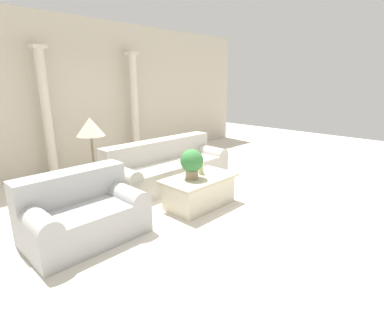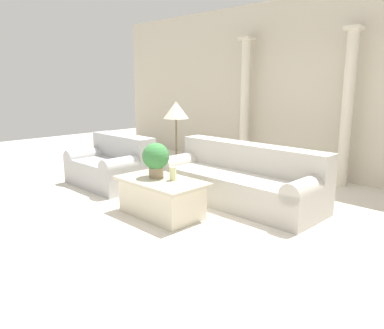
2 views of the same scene
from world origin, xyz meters
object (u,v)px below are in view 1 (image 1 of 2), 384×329
at_px(potted_plant, 192,162).
at_px(loveseat, 82,212).
at_px(sofa_long, 168,167).
at_px(coffee_table, 199,191).
at_px(floor_lamp, 91,131).

bearing_deg(potted_plant, loveseat, 167.40).
bearing_deg(sofa_long, coffee_table, -107.64).
relative_size(loveseat, potted_plant, 3.06).
relative_size(sofa_long, floor_lamp, 1.77).
bearing_deg(coffee_table, loveseat, 167.37).
height_order(sofa_long, coffee_table, sofa_long).
relative_size(loveseat, floor_lamp, 1.01).
relative_size(sofa_long, potted_plant, 5.37).
xyz_separation_m(sofa_long, coffee_table, (-0.37, -1.17, -0.08)).
bearing_deg(loveseat, potted_plant, -12.60).
relative_size(sofa_long, coffee_table, 2.05).
bearing_deg(coffee_table, floor_lamp, 130.62).
distance_m(potted_plant, floor_lamp, 1.61).
bearing_deg(coffee_table, sofa_long, 72.36).
bearing_deg(floor_lamp, loveseat, -127.10).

